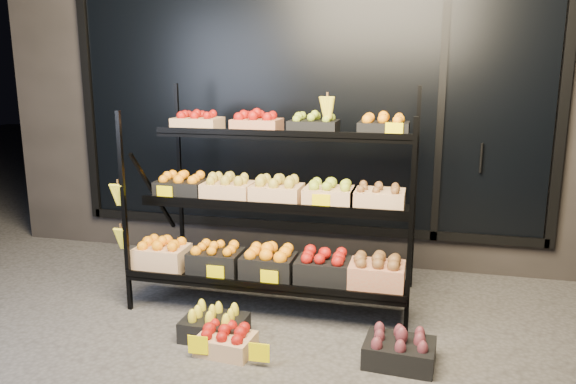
# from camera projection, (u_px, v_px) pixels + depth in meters

# --- Properties ---
(ground) EXTENTS (24.00, 24.00, 0.00)m
(ground) POSITION_uv_depth(u_px,v_px,m) (252.00, 335.00, 3.85)
(ground) COLOR #514F4C
(ground) RESTS_ON ground
(building) EXTENTS (6.00, 2.08, 3.50)m
(building) POSITION_uv_depth(u_px,v_px,m) (323.00, 72.00, 5.92)
(building) COLOR #2D2826
(building) RESTS_ON ground
(display_rack) EXTENTS (2.18, 1.02, 1.70)m
(display_rack) POSITION_uv_depth(u_px,v_px,m) (274.00, 203.00, 4.25)
(display_rack) COLOR black
(display_rack) RESTS_ON ground
(tag_floor_a) EXTENTS (0.13, 0.01, 0.12)m
(tag_floor_a) POSITION_uv_depth(u_px,v_px,m) (198.00, 351.00, 3.52)
(tag_floor_a) COLOR #FFE700
(tag_floor_a) RESTS_ON ground
(tag_floor_b) EXTENTS (0.13, 0.01, 0.12)m
(tag_floor_b) POSITION_uv_depth(u_px,v_px,m) (259.00, 359.00, 3.42)
(tag_floor_b) COLOR #FFE700
(tag_floor_b) RESTS_ON ground
(floor_crate_midleft) EXTENTS (0.42, 0.31, 0.21)m
(floor_crate_midleft) POSITION_uv_depth(u_px,v_px,m) (214.00, 324.00, 3.80)
(floor_crate_midleft) COLOR black
(floor_crate_midleft) RESTS_ON ground
(floor_crate_midright) EXTENTS (0.37, 0.29, 0.18)m
(floor_crate_midright) POSITION_uv_depth(u_px,v_px,m) (226.00, 340.00, 3.60)
(floor_crate_midright) COLOR #DAAE7E
(floor_crate_midright) RESTS_ON ground
(floor_crate_right) EXTENTS (0.45, 0.34, 0.21)m
(floor_crate_right) POSITION_uv_depth(u_px,v_px,m) (400.00, 349.00, 3.46)
(floor_crate_right) COLOR black
(floor_crate_right) RESTS_ON ground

